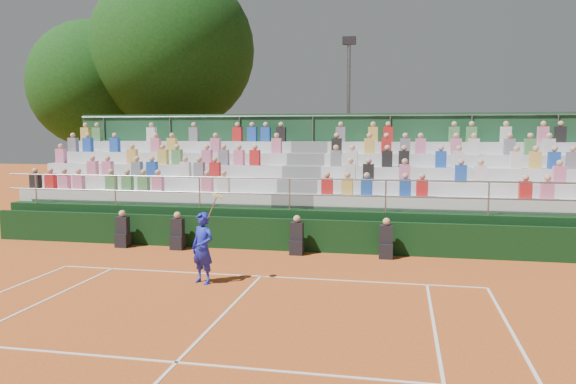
% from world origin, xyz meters
% --- Properties ---
extents(ground, '(90.00, 90.00, 0.00)m').
position_xyz_m(ground, '(0.00, 0.00, 0.00)').
color(ground, '#C35820').
rests_on(ground, ground).
extents(courtside_wall, '(20.00, 0.15, 1.00)m').
position_xyz_m(courtside_wall, '(0.00, 3.20, 0.50)').
color(courtside_wall, black).
rests_on(courtside_wall, ground).
extents(line_officials, '(8.70, 0.40, 1.19)m').
position_xyz_m(line_officials, '(-1.28, 2.75, 0.48)').
color(line_officials, black).
rests_on(line_officials, ground).
extents(grandstand, '(20.00, 5.20, 4.40)m').
position_xyz_m(grandstand, '(0.01, 6.44, 1.08)').
color(grandstand, black).
rests_on(grandstand, ground).
extents(tennis_player, '(0.90, 0.63, 2.22)m').
position_xyz_m(tennis_player, '(-1.22, -0.88, 0.87)').
color(tennis_player, '#1923BE').
rests_on(tennis_player, ground).
extents(tree_west, '(6.46, 6.46, 9.34)m').
position_xyz_m(tree_west, '(-12.19, 13.14, 6.10)').
color(tree_west, '#3C2515').
rests_on(tree_west, ground).
extents(tree_east, '(8.13, 8.13, 11.83)m').
position_xyz_m(tree_east, '(-7.86, 13.36, 7.76)').
color(tree_east, '#3C2515').
rests_on(tree_east, ground).
extents(floodlight_mast, '(0.60, 0.25, 7.95)m').
position_xyz_m(floodlight_mast, '(1.04, 12.33, 4.65)').
color(floodlight_mast, gray).
rests_on(floodlight_mast, ground).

